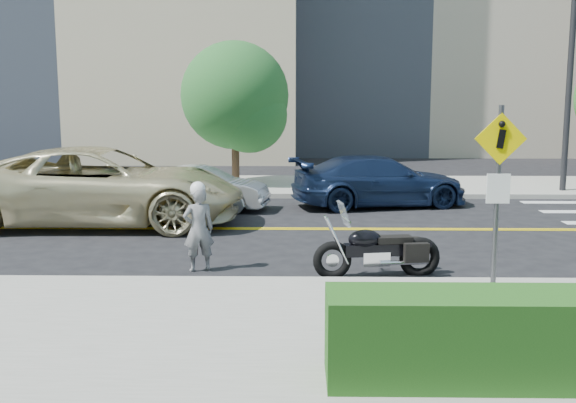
# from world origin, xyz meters

# --- Properties ---
(ground_plane) EXTENTS (120.00, 120.00, 0.00)m
(ground_plane) POSITION_xyz_m (0.00, 0.00, 0.00)
(ground_plane) COLOR black
(ground_plane) RESTS_ON ground
(sidewalk_near) EXTENTS (60.00, 5.00, 0.15)m
(sidewalk_near) POSITION_xyz_m (0.00, -7.50, 0.07)
(sidewalk_near) COLOR #9E9B91
(sidewalk_near) RESTS_ON ground_plane
(sidewalk_far) EXTENTS (60.00, 5.00, 0.15)m
(sidewalk_far) POSITION_xyz_m (0.00, 7.50, 0.07)
(sidewalk_far) COLOR #9E9B91
(sidewalk_far) RESTS_ON ground_plane
(pedestrian_sign) EXTENTS (0.78, 0.08, 3.00)m
(pedestrian_sign) POSITION_xyz_m (4.20, -6.31, 1.96)
(pedestrian_sign) COLOR #4C4C51
(pedestrian_sign) RESTS_ON sidewalk_near
(motorcyclist) EXTENTS (0.68, 0.56, 1.71)m
(motorcyclist) POSITION_xyz_m (-0.70, -4.05, 0.85)
(motorcyclist) COLOR #ADADB1
(motorcyclist) RESTS_ON ground
(motorcycle) EXTENTS (2.37, 1.02, 1.40)m
(motorcycle) POSITION_xyz_m (2.64, -4.37, 0.70)
(motorcycle) COLOR black
(motorcycle) RESTS_ON ground
(suv) EXTENTS (7.25, 3.43, 2.00)m
(suv) POSITION_xyz_m (-3.85, 0.48, 1.00)
(suv) COLOR beige
(suv) RESTS_ON ground
(parked_car_silver) EXTENTS (3.96, 1.83, 1.26)m
(parked_car_silver) POSITION_xyz_m (-1.62, 2.80, 0.63)
(parked_car_silver) COLOR #BABDC3
(parked_car_silver) RESTS_ON ground
(parked_car_blue) EXTENTS (5.56, 3.26, 1.51)m
(parked_car_blue) POSITION_xyz_m (3.58, 3.51, 0.76)
(parked_car_blue) COLOR #182748
(parked_car_blue) RESTS_ON ground
(tree_far_a) EXTENTS (3.79, 3.79, 5.18)m
(tree_far_a) POSITION_xyz_m (-1.09, 7.46, 3.28)
(tree_far_a) COLOR #382619
(tree_far_a) RESTS_ON ground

